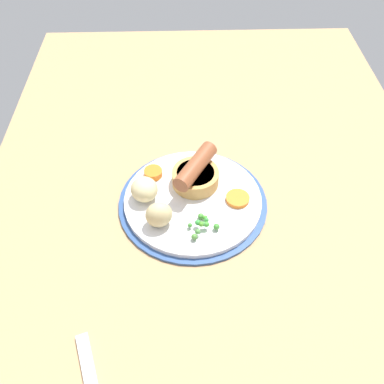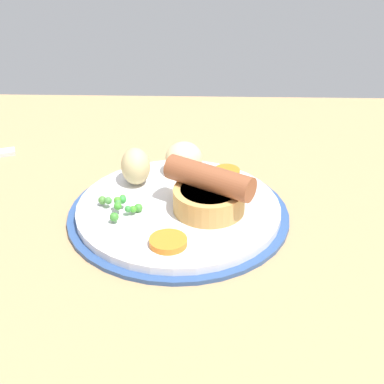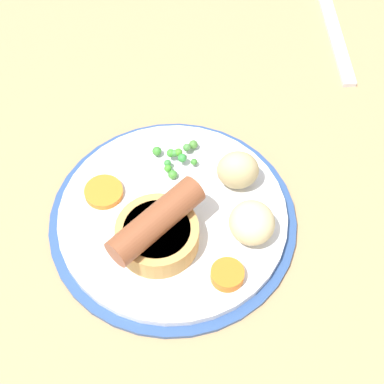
% 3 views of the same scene
% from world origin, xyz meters
% --- Properties ---
extents(dining_table, '(1.10, 0.80, 0.03)m').
position_xyz_m(dining_table, '(0.00, 0.00, 0.01)').
color(dining_table, tan).
rests_on(dining_table, ground).
extents(dinner_plate, '(0.25, 0.25, 0.01)m').
position_xyz_m(dinner_plate, '(-0.06, 0.03, 0.04)').
color(dinner_plate, '#2D4C84').
rests_on(dinner_plate, dining_table).
extents(sausage_pudding, '(0.10, 0.08, 0.05)m').
position_xyz_m(sausage_pudding, '(-0.02, 0.03, 0.07)').
color(sausage_pudding, tan).
rests_on(sausage_pudding, dinner_plate).
extents(pea_pile, '(0.05, 0.05, 0.02)m').
position_xyz_m(pea_pile, '(-0.12, 0.02, 0.05)').
color(pea_pile, '#3E8B31').
rests_on(pea_pile, dinner_plate).
extents(potato_chunk_0, '(0.04, 0.05, 0.04)m').
position_xyz_m(potato_chunk_0, '(-0.11, 0.09, 0.07)').
color(potato_chunk_0, '#CCB77F').
rests_on(potato_chunk_0, dinner_plate).
extents(potato_chunk_2, '(0.06, 0.06, 0.04)m').
position_xyz_m(potato_chunk_2, '(-0.05, 0.11, 0.06)').
color(potato_chunk_2, beige).
rests_on(potato_chunk_2, dinner_plate).
extents(carrot_slice_1, '(0.04, 0.04, 0.01)m').
position_xyz_m(carrot_slice_1, '(0.00, 0.10, 0.05)').
color(carrot_slice_1, orange).
rests_on(carrot_slice_1, dinner_plate).
extents(carrot_slice_3, '(0.05, 0.05, 0.01)m').
position_xyz_m(carrot_slice_3, '(-0.06, -0.04, 0.05)').
color(carrot_slice_3, orange).
rests_on(carrot_slice_3, dinner_plate).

